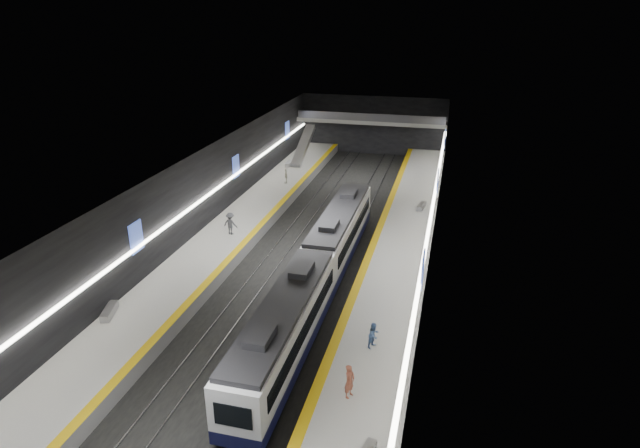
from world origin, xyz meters
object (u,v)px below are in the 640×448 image
(passenger_right_b, at_px, (374,335))
(passenger_right_a, at_px, (350,382))
(passenger_left_a, at_px, (286,176))
(train, at_px, (317,271))
(escalator, at_px, (303,145))
(bench_left_near, at_px, (109,311))
(passenger_left_b, at_px, (230,224))
(bench_left_far, at_px, (288,164))
(bench_right_far, at_px, (421,206))

(passenger_right_b, bearing_deg, passenger_right_a, -157.32)
(passenger_right_b, distance_m, passenger_left_a, 31.54)
(train, bearing_deg, escalator, 107.63)
(passenger_right_a, distance_m, passenger_right_b, 4.58)
(escalator, relative_size, passenger_right_a, 4.26)
(escalator, xyz_separation_m, passenger_right_a, (14.56, -42.32, -0.96))
(bench_left_near, distance_m, passenger_left_a, 29.01)
(train, bearing_deg, bench_left_near, -149.45)
(escalator, relative_size, passenger_left_b, 4.04)
(train, xyz_separation_m, passenger_left_b, (-9.56, 6.99, -0.21))
(passenger_right_a, xyz_separation_m, passenger_left_b, (-14.12, 17.84, 0.05))
(bench_left_near, relative_size, passenger_right_b, 1.30)
(train, relative_size, passenger_right_a, 16.01)
(bench_left_far, height_order, passenger_left_b, passenger_left_b)
(train, xyz_separation_m, passenger_right_a, (4.56, -10.85, -0.26))
(train, bearing_deg, passenger_left_b, 143.82)
(bench_left_near, bearing_deg, passenger_right_b, -13.85)
(bench_right_far, bearing_deg, bench_left_far, 156.97)
(escalator, bearing_deg, passenger_right_a, -71.01)
(bench_left_far, xyz_separation_m, passenger_right_b, (16.18, -34.80, 0.57))
(bench_right_far, bearing_deg, escalator, 148.63)
(bench_left_far, bearing_deg, passenger_left_a, -79.94)
(escalator, xyz_separation_m, bench_left_near, (-2.00, -38.56, -1.65))
(passenger_left_b, bearing_deg, escalator, -81.24)
(escalator, distance_m, passenger_right_b, 40.69)
(escalator, relative_size, passenger_right_b, 5.02)
(escalator, bearing_deg, bench_left_near, -92.97)
(passenger_right_b, bearing_deg, bench_left_far, 54.18)
(train, height_order, passenger_left_b, train)
(bench_left_far, bearing_deg, train, -74.00)
(bench_left_far, height_order, passenger_left_a, passenger_left_a)
(passenger_left_a, bearing_deg, bench_left_near, -25.09)
(bench_left_near, distance_m, bench_left_far, 35.60)
(bench_left_near, relative_size, bench_left_far, 1.12)
(train, relative_size, bench_left_far, 16.23)
(bench_right_far, relative_size, passenger_right_a, 1.01)
(passenger_left_b, bearing_deg, passenger_right_a, 136.09)
(bench_left_far, xyz_separation_m, passenger_right_a, (15.66, -39.35, 0.71))
(bench_left_near, relative_size, passenger_left_a, 1.25)
(bench_right_far, xyz_separation_m, passenger_right_b, (-0.95, -23.79, 0.56))
(bench_left_far, xyz_separation_m, bench_right_far, (17.13, -11.02, 0.01))
(passenger_right_a, relative_size, passenger_left_a, 1.13)
(passenger_right_b, bearing_deg, passenger_left_a, 56.29)
(passenger_left_a, bearing_deg, train, 3.35)
(passenger_right_a, xyz_separation_m, passenger_left_a, (-13.82, 32.64, -0.11))
(passenger_right_a, height_order, passenger_left_a, passenger_right_a)
(passenger_right_b, height_order, passenger_left_b, passenger_left_b)
(bench_right_far, height_order, passenger_right_b, passenger_right_b)
(bench_left_near, height_order, passenger_left_b, passenger_left_b)
(bench_right_far, bearing_deg, passenger_left_a, 174.01)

